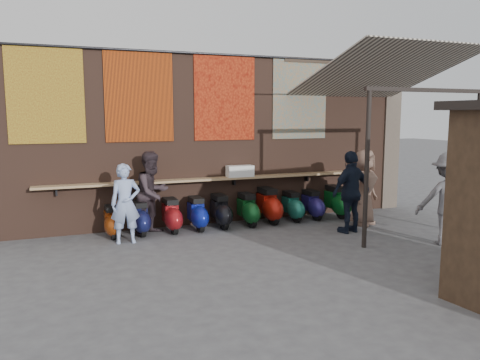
{
  "coord_description": "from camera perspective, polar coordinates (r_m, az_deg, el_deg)",
  "views": [
    {
      "loc": [
        -3.45,
        -8.04,
        2.57
      ],
      "look_at": [
        0.18,
        1.2,
        1.21
      ],
      "focal_mm": 35.0,
      "sensor_mm": 36.0,
      "label": 1
    }
  ],
  "objects": [
    {
      "name": "awning_canvas",
      "position": [
        11.37,
        16.75,
        12.44
      ],
      "size": [
        3.2,
        3.28,
        0.97
      ],
      "primitive_type": "cube",
      "rotation": [
        -0.28,
        0.0,
        0.0
      ],
      "color": "beige",
      "rests_on": "brick_wall"
    },
    {
      "name": "scooter_stool_5",
      "position": [
        11.04,
        0.93,
        -3.63
      ],
      "size": [
        0.36,
        0.79,
        0.76
      ],
      "primitive_type": null,
      "color": "#0E471C",
      "rests_on": "ground"
    },
    {
      "name": "scooter_stool_3",
      "position": [
        10.65,
        -5.26,
        -4.12
      ],
      "size": [
        0.35,
        0.78,
        0.74
      ],
      "primitive_type": null,
      "color": "navy",
      "rests_on": "ground"
    },
    {
      "name": "awning_post_right",
      "position": [
        11.23,
        26.74,
        1.77
      ],
      "size": [
        0.09,
        0.09,
        3.1
      ],
      "primitive_type": "cylinder",
      "color": "black",
      "rests_on": "ground"
    },
    {
      "name": "scooter_stool_8",
      "position": [
        11.9,
        8.8,
        -2.99
      ],
      "size": [
        0.34,
        0.75,
        0.72
      ],
      "primitive_type": null,
      "color": "navy",
      "rests_on": "ground"
    },
    {
      "name": "pier_right",
      "position": [
        13.8,
        17.45,
        5.1
      ],
      "size": [
        0.5,
        0.5,
        4.0
      ],
      "primitive_type": "cube",
      "color": "#4C4238",
      "rests_on": "ground"
    },
    {
      "name": "tapestry_redgold",
      "position": [
        10.53,
        -22.58,
        9.57
      ],
      "size": [
        1.5,
        0.02,
        2.0
      ],
      "primitive_type": "cube",
      "color": "maroon",
      "rests_on": "brick_wall"
    },
    {
      "name": "awning_ledger",
      "position": [
        12.69,
        12.27,
        13.89
      ],
      "size": [
        3.3,
        0.08,
        0.12
      ],
      "primitive_type": "cube",
      "color": "#33261C",
      "rests_on": "brick_wall"
    },
    {
      "name": "eating_counter",
      "position": [
        11.03,
        -3.02,
        0.15
      ],
      "size": [
        8.0,
        0.32,
        0.05
      ],
      "primitive_type": "cube",
      "color": "#9E7A51",
      "rests_on": "brick_wall"
    },
    {
      "name": "tapestry_orange",
      "position": [
        11.18,
        -1.86,
        10.02
      ],
      "size": [
        1.5,
        0.02,
        2.0
      ],
      "primitive_type": "cube",
      "color": "#B33816",
      "rests_on": "brick_wall"
    },
    {
      "name": "diner_right",
      "position": [
        10.35,
        -10.61,
        -1.56
      ],
      "size": [
        1.12,
        1.06,
        1.82
      ],
      "primitive_type": "imported",
      "rotation": [
        0.0,
        0.0,
        0.59
      ],
      "color": "#32272C",
      "rests_on": "ground"
    },
    {
      "name": "diner_left",
      "position": [
        9.74,
        -13.79,
        -2.81
      ],
      "size": [
        0.61,
        0.41,
        1.62
      ],
      "primitive_type": "imported",
      "rotation": [
        0.0,
        0.0,
        -0.04
      ],
      "color": "#97ADDB",
      "rests_on": "ground"
    },
    {
      "name": "awning_post_left",
      "position": [
        9.34,
        15.19,
        1.27
      ],
      "size": [
        0.09,
        0.09,
        3.1
      ],
      "primitive_type": "cylinder",
      "color": "black",
      "rests_on": "ground"
    },
    {
      "name": "shopper_grey",
      "position": [
        10.2,
        23.99,
        -2.14
      ],
      "size": [
        1.38,
        1.18,
        1.85
      ],
      "primitive_type": "imported",
      "rotation": [
        0.0,
        0.0,
        2.64
      ],
      "color": "slate",
      "rests_on": "ground"
    },
    {
      "name": "brick_wall",
      "position": [
        11.29,
        -3.65,
        4.91
      ],
      "size": [
        10.0,
        0.4,
        4.0
      ],
      "primitive_type": "cube",
      "color": "brown",
      "rests_on": "ground"
    },
    {
      "name": "awning_header",
      "position": [
        10.19,
        21.93,
        10.13
      ],
      "size": [
        3.0,
        0.08,
        0.08
      ],
      "primitive_type": "cube",
      "color": "black",
      "rests_on": "awning_post_left"
    },
    {
      "name": "shopper_tan",
      "position": [
        11.4,
        14.86,
        -0.88
      ],
      "size": [
        1.04,
        0.9,
        1.79
      ],
      "primitive_type": "imported",
      "rotation": [
        0.0,
        0.0,
        0.46
      ],
      "color": "#7A5D4E",
      "rests_on": "ground"
    },
    {
      "name": "scooter_stool_4",
      "position": [
        10.84,
        -2.4,
        -3.84
      ],
      "size": [
        0.36,
        0.8,
        0.76
      ],
      "primitive_type": null,
      "color": "black",
      "rests_on": "ground"
    },
    {
      "name": "scooter_stool_0",
      "position": [
        10.34,
        -15.37,
        -4.95
      ],
      "size": [
        0.32,
        0.7,
        0.67
      ],
      "primitive_type": null,
      "color": "maroon",
      "rests_on": "ground"
    },
    {
      "name": "scooter_stool_2",
      "position": [
        10.53,
        -8.36,
        -4.3
      ],
      "size": [
        0.35,
        0.79,
        0.75
      ],
      "primitive_type": null,
      "color": "maroon",
      "rests_on": "ground"
    },
    {
      "name": "scooter_stool_6",
      "position": [
        11.33,
        3.51,
        -3.13
      ],
      "size": [
        0.4,
        0.88,
        0.84
      ],
      "primitive_type": null,
      "color": "#9C160C",
      "rests_on": "ground"
    },
    {
      "name": "hang_rail",
      "position": [
        11.15,
        -3.37,
        15.07
      ],
      "size": [
        9.5,
        0.06,
        0.06
      ],
      "primitive_type": "cylinder",
      "rotation": [
        0.0,
        1.57,
        0.0
      ],
      "color": "black",
      "rests_on": "brick_wall"
    },
    {
      "name": "scooter_stool_7",
      "position": [
        11.61,
        6.38,
        -3.22
      ],
      "size": [
        0.34,
        0.75,
        0.71
      ],
      "primitive_type": null,
      "color": "#186353",
      "rests_on": "ground"
    },
    {
      "name": "ground",
      "position": [
        9.12,
        1.73,
        -8.56
      ],
      "size": [
        70.0,
        70.0,
        0.0
      ],
      "primitive_type": "plane",
      "color": "#474749",
      "rests_on": "ground"
    },
    {
      "name": "scooter_stool_1",
      "position": [
        10.42,
        -12.04,
        -4.59
      ],
      "size": [
        0.34,
        0.76,
        0.72
      ],
      "primitive_type": null,
      "color": "#131849",
      "rests_on": "ground"
    },
    {
      "name": "scooter_stool_9",
      "position": [
        12.19,
        11.68,
        -2.6
      ],
      "size": [
        0.38,
        0.84,
        0.8
      ],
      "primitive_type": null,
      "color": "#0D5B1F",
      "rests_on": "ground"
    },
    {
      "name": "shopper_navy",
      "position": [
        10.58,
        13.39,
        -1.44
      ],
      "size": [
        1.13,
        0.64,
        1.82
      ],
      "primitive_type": "imported",
      "rotation": [
        0.0,
        0.0,
        3.34
      ],
      "color": "black",
      "rests_on": "ground"
    },
    {
      "name": "tapestry_sun",
      "position": [
        10.67,
        -12.18,
        9.96
      ],
      "size": [
        1.5,
        0.02,
        2.0
      ],
      "primitive_type": "cube",
      "color": "#EE500E",
      "rests_on": "brick_wall"
    },
    {
      "name": "tapestry_multi",
      "position": [
        12.0,
        7.31,
        9.81
      ],
      "size": [
        1.5,
        0.02,
        2.0
      ],
      "primitive_type": "cube",
      "color": "teal",
      "rests_on": "brick_wall"
    },
    {
      "name": "shelf_box",
      "position": [
        11.19,
        -0.01,
        1.09
      ],
      "size": [
        0.64,
        0.27,
        0.27
      ],
      "primitive_type": "cube",
      "color": "white",
      "rests_on": "eating_counter"
    }
  ]
}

